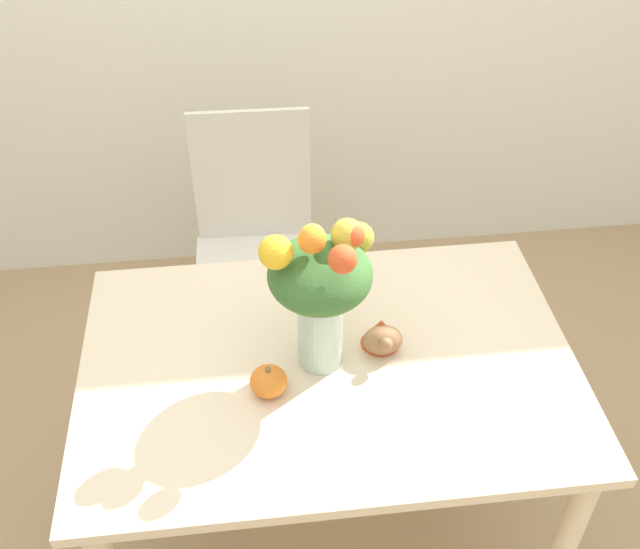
{
  "coord_description": "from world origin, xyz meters",
  "views": [
    {
      "loc": [
        -0.17,
        -1.23,
        2.1
      ],
      "look_at": [
        -0.02,
        0.01,
        1.03
      ],
      "focal_mm": 42.0,
      "sensor_mm": 36.0,
      "label": 1
    }
  ],
  "objects": [
    {
      "name": "ground_plane",
      "position": [
        0.0,
        0.0,
        0.0
      ],
      "size": [
        12.0,
        12.0,
        0.0
      ],
      "primitive_type": "plane",
      "color": "tan"
    },
    {
      "name": "dining_table",
      "position": [
        0.0,
        0.0,
        0.65
      ],
      "size": [
        1.2,
        0.82,
        0.76
      ],
      "color": "beige",
      "rests_on": "ground_plane"
    },
    {
      "name": "flower_vase",
      "position": [
        -0.02,
        0.01,
        1.0
      ],
      "size": [
        0.27,
        0.24,
        0.43
      ],
      "color": "#B2CCBC",
      "rests_on": "dining_table"
    },
    {
      "name": "pumpkin",
      "position": [
        -0.15,
        -0.08,
        0.8
      ],
      "size": [
        0.09,
        0.09,
        0.08
      ],
      "color": "orange",
      "rests_on": "dining_table"
    },
    {
      "name": "turkey_figurine",
      "position": [
        0.13,
        0.03,
        0.8
      ],
      "size": [
        0.1,
        0.13,
        0.08
      ],
      "color": "#936642",
      "rests_on": "dining_table"
    },
    {
      "name": "dining_chair_near_window",
      "position": [
        -0.15,
        0.8,
        0.49
      ],
      "size": [
        0.43,
        0.43,
        0.95
      ],
      "rotation": [
        0.0,
        0.0,
        -0.02
      ],
      "color": "silver",
      "rests_on": "ground_plane"
    }
  ]
}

